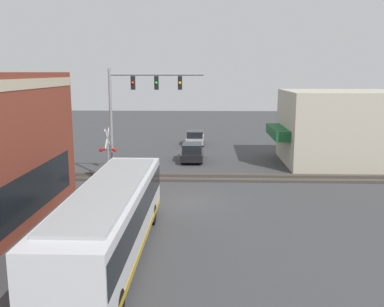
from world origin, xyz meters
TOP-DOWN VIEW (x-y plane):
  - ground_plane at (0.00, 0.00)m, footprint 120.00×120.00m
  - shop_building at (11.41, -11.96)m, footprint 8.27×10.20m
  - city_bus at (-7.74, 2.80)m, footprint 12.49×2.59m
  - traffic_signal_gantry at (4.79, 3.72)m, footprint 0.42×6.41m
  - crossing_signal at (4.38, 5.71)m, footprint 1.41×1.18m
  - rail_track_near at (6.00, 0.00)m, footprint 2.60×60.00m
  - parked_car_black at (11.86, 0.20)m, footprint 4.25×1.82m
  - parked_car_silver at (20.21, 0.20)m, footprint 4.22×1.82m

SIDE VIEW (x-z plane):
  - ground_plane at x=0.00m, z-range 0.00..0.00m
  - rail_track_near at x=6.00m, z-range -0.05..0.10m
  - parked_car_silver at x=20.21m, z-range -0.06..1.44m
  - parked_car_black at x=11.86m, z-range -0.06..1.47m
  - city_bus at x=-7.74m, z-range 0.17..3.23m
  - crossing_signal at x=4.38m, z-range 0.39..4.20m
  - shop_building at x=11.41m, z-range 0.00..6.00m
  - traffic_signal_gantry at x=4.79m, z-range 1.78..9.52m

